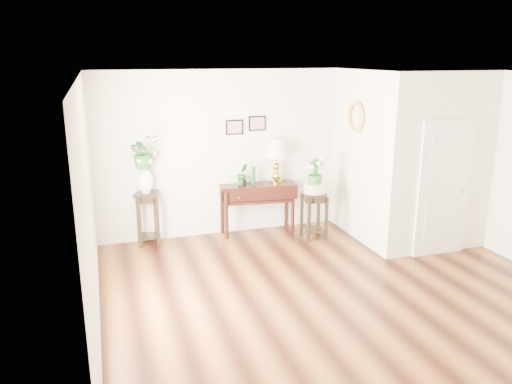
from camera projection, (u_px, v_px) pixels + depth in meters
name	position (u px, v px, depth m)	size (l,w,h in m)	color
floor	(339.00, 293.00, 6.53)	(6.00, 5.50, 0.02)	brown
ceiling	(350.00, 74.00, 5.79)	(6.00, 5.50, 0.02)	white
wall_back	(270.00, 151.00, 8.69)	(6.00, 0.02, 2.80)	beige
wall_left	(90.00, 213.00, 5.28)	(0.02, 5.50, 2.80)	beige
partition	(407.00, 154.00, 8.41)	(1.80, 1.95, 2.80)	beige
door	(443.00, 189.00, 7.59)	(0.90, 0.05, 2.10)	silver
art_print_left	(235.00, 127.00, 8.36)	(0.30, 0.02, 0.25)	black
art_print_right	(257.00, 123.00, 8.46)	(0.30, 0.02, 0.25)	black
wall_ornament	(356.00, 117.00, 8.08)	(0.51, 0.51, 0.07)	#D9B752
console_table	(258.00, 208.00, 8.69)	(1.32, 0.44, 0.88)	black
table_lamp	(276.00, 163.00, 8.58)	(0.45, 0.45, 0.78)	gold
green_vase	(253.00, 175.00, 8.51)	(0.06, 0.06, 0.31)	#114B2E
potted_plant	(242.00, 175.00, 8.45)	(0.20, 0.16, 0.37)	#216423
plant_stand_a	(148.00, 218.00, 8.13)	(0.34, 0.34, 0.89)	black
porcelain_vase	(145.00, 179.00, 7.96)	(0.26, 0.26, 0.45)	white
lily_arrangement	(144.00, 151.00, 7.84)	(0.49, 0.42, 0.54)	#216423
plant_stand_b	(314.00, 215.00, 8.45)	(0.38, 0.38, 0.80)	black
ceramic_bowl	(315.00, 188.00, 8.32)	(0.37, 0.37, 0.17)	beige
narcissus	(315.00, 172.00, 8.25)	(0.25, 0.25, 0.45)	#216423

